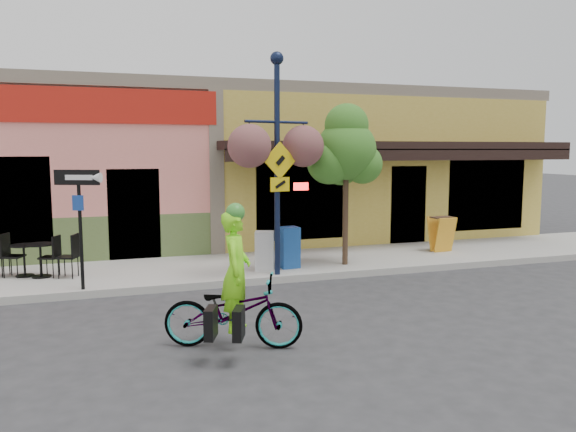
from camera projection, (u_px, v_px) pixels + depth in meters
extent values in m
plane|color=#2D2D30|center=(301.00, 288.00, 11.21)|extent=(90.00, 90.00, 0.00)
cube|color=#9E9B93|center=(272.00, 265.00, 13.08)|extent=(24.00, 3.00, 0.15)
cube|color=#A8A59E|center=(292.00, 278.00, 11.72)|extent=(24.00, 0.12, 0.15)
imported|color=#922B0D|center=(233.00, 312.00, 7.81)|extent=(2.06, 1.36, 1.02)
imported|color=#87FF1A|center=(236.00, 289.00, 7.78)|extent=(0.60, 0.71, 1.67)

